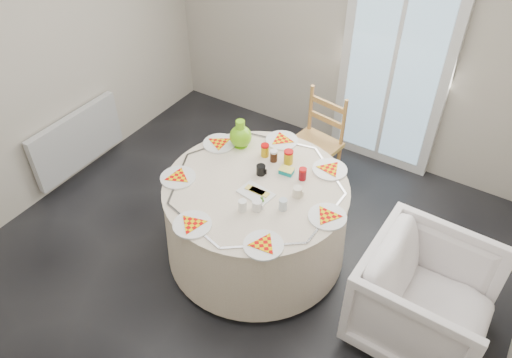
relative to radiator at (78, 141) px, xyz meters
The scene contains 14 objects.
floor 1.99m from the radiator, ahead, with size 4.00×4.00×0.00m, color black.
wall_back 2.80m from the radiator, 42.86° to the left, with size 4.00×0.02×2.60m, color #BCB5A3.
wall_left 0.94m from the radiator, 106.70° to the right, with size 0.02×4.00×2.60m, color #BCB5A3.
glass_door 3.00m from the radiator, 36.79° to the left, with size 1.00×0.08×2.10m, color silver.
radiator is the anchor object (origin of this frame).
table 1.97m from the radiator, ahead, with size 1.42×1.42×0.72m, color beige.
wooden_chair 2.21m from the radiator, 27.87° to the left, with size 0.42×0.40×0.94m, color gold, non-canonical shape.
armchair 3.33m from the radiator, ahead, with size 0.83×0.77×0.85m, color white.
place_settings 2.01m from the radiator, ahead, with size 1.44×1.44×0.03m, color silver, non-canonical shape.
jar_cluster 2.09m from the radiator, ahead, with size 0.44×0.22×0.13m, color #AE6728, non-canonical shape.
butter_tub 2.15m from the radiator, ahead, with size 0.11×0.08×0.04m, color #098487.
green_pitcher 1.72m from the radiator, 12.95° to the left, with size 0.18×0.18×0.23m, color #6CC213, non-canonical shape.
cheese_platter 2.06m from the radiator, ahead, with size 0.25×0.16×0.03m, color silver, non-canonical shape.
mugs_glasses 2.16m from the radiator, ahead, with size 0.53×0.53×0.10m, color #A6A6A6, non-canonical shape.
Camera 1 is at (1.50, -2.10, 3.17)m, focal length 35.00 mm.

